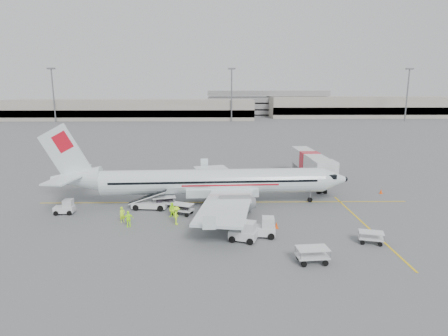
{
  "coord_description": "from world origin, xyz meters",
  "views": [
    {
      "loc": [
        -0.7,
        -43.2,
        13.25
      ],
      "look_at": [
        0.0,
        2.0,
        3.8
      ],
      "focal_mm": 30.0,
      "sensor_mm": 36.0,
      "label": 1
    }
  ],
  "objects_px": {
    "aircraft": "(214,165)",
    "belt_loader": "(150,197)",
    "tug_fore": "(262,227)",
    "tug_aft": "(64,207)",
    "tug_mid": "(243,231)",
    "jet_bridge": "(309,167)"
  },
  "relations": [
    {
      "from": "aircraft",
      "to": "belt_loader",
      "type": "height_order",
      "value": "aircraft"
    },
    {
      "from": "belt_loader",
      "to": "tug_fore",
      "type": "distance_m",
      "value": 14.47
    },
    {
      "from": "tug_fore",
      "to": "tug_aft",
      "type": "xyz_separation_m",
      "value": [
        -20.81,
        6.82,
        -0.13
      ]
    },
    {
      "from": "tug_mid",
      "to": "jet_bridge",
      "type": "bearing_deg",
      "value": 80.88
    },
    {
      "from": "tug_mid",
      "to": "aircraft",
      "type": "bearing_deg",
      "value": 121.66
    },
    {
      "from": "jet_bridge",
      "to": "tug_fore",
      "type": "height_order",
      "value": "jet_bridge"
    },
    {
      "from": "belt_loader",
      "to": "tug_fore",
      "type": "bearing_deg",
      "value": -29.63
    },
    {
      "from": "jet_bridge",
      "to": "belt_loader",
      "type": "relative_size",
      "value": 3.28
    },
    {
      "from": "aircraft",
      "to": "tug_mid",
      "type": "distance_m",
      "value": 12.05
    },
    {
      "from": "aircraft",
      "to": "tug_fore",
      "type": "height_order",
      "value": "aircraft"
    },
    {
      "from": "tug_aft",
      "to": "tug_mid",
      "type": "bearing_deg",
      "value": -25.75
    },
    {
      "from": "tug_mid",
      "to": "tug_aft",
      "type": "distance_m",
      "value": 20.53
    },
    {
      "from": "belt_loader",
      "to": "tug_mid",
      "type": "relative_size",
      "value": 2.18
    },
    {
      "from": "aircraft",
      "to": "jet_bridge",
      "type": "xyz_separation_m",
      "value": [
        13.75,
        10.47,
        -2.49
      ]
    },
    {
      "from": "jet_bridge",
      "to": "tug_fore",
      "type": "xyz_separation_m",
      "value": [
        -9.24,
        -20.59,
        -1.3
      ]
    },
    {
      "from": "tug_fore",
      "to": "tug_mid",
      "type": "distance_m",
      "value": 2.06
    },
    {
      "from": "tug_fore",
      "to": "aircraft",
      "type": "bearing_deg",
      "value": 119.82
    },
    {
      "from": "tug_mid",
      "to": "tug_aft",
      "type": "height_order",
      "value": "tug_mid"
    },
    {
      "from": "tug_fore",
      "to": "tug_mid",
      "type": "relative_size",
      "value": 1.01
    },
    {
      "from": "aircraft",
      "to": "tug_mid",
      "type": "xyz_separation_m",
      "value": [
        2.7,
        -11.11,
        -3.8
      ]
    },
    {
      "from": "jet_bridge",
      "to": "tug_aft",
      "type": "bearing_deg",
      "value": -157.58
    },
    {
      "from": "tug_fore",
      "to": "tug_aft",
      "type": "distance_m",
      "value": 21.89
    }
  ]
}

